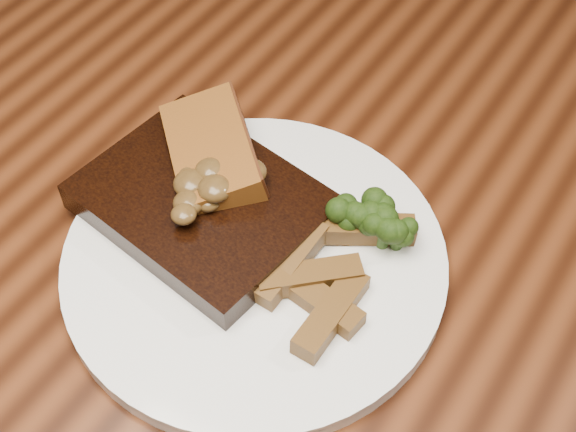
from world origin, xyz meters
The scene contains 9 objects.
dining_table centered at (0.00, 0.00, 0.66)m, with size 1.60×0.90×0.75m.
chair_far centered at (-0.02, 0.59, 0.51)m, with size 0.44×0.44×0.93m.
plate centered at (-0.01, -0.04, 0.76)m, with size 0.31×0.31×0.01m, color white.
steak centered at (-0.07, -0.03, 0.78)m, with size 0.19×0.14×0.03m, color black.
steak_bone centered at (-0.07, -0.09, 0.77)m, with size 0.14×0.01×0.02m, color beige.
mushroom_pile centered at (-0.06, -0.02, 0.80)m, with size 0.08×0.08×0.03m, color #553C1A, non-canonical shape.
garlic_bread centered at (-0.09, 0.01, 0.77)m, with size 0.12×0.06×0.03m, color #934E1A.
potato_wedges centered at (0.06, -0.03, 0.77)m, with size 0.11×0.11×0.02m, color brown, non-canonical shape.
broccoli_cluster centered at (0.06, 0.03, 0.78)m, with size 0.06×0.06×0.04m, color #24390C, non-canonical shape.
Camera 1 is at (0.22, -0.34, 1.29)m, focal length 50.00 mm.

